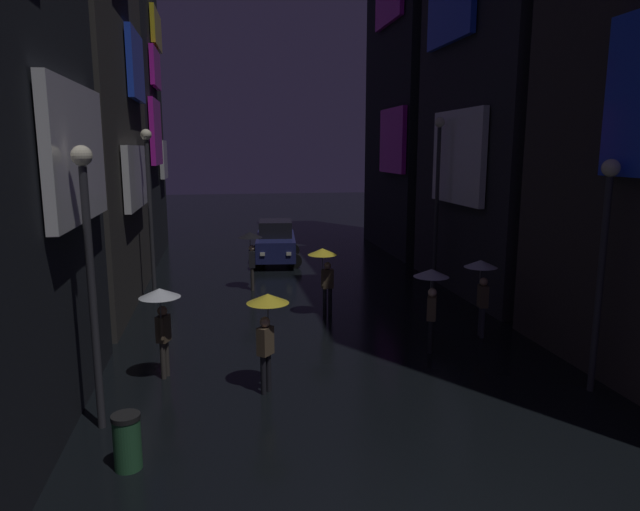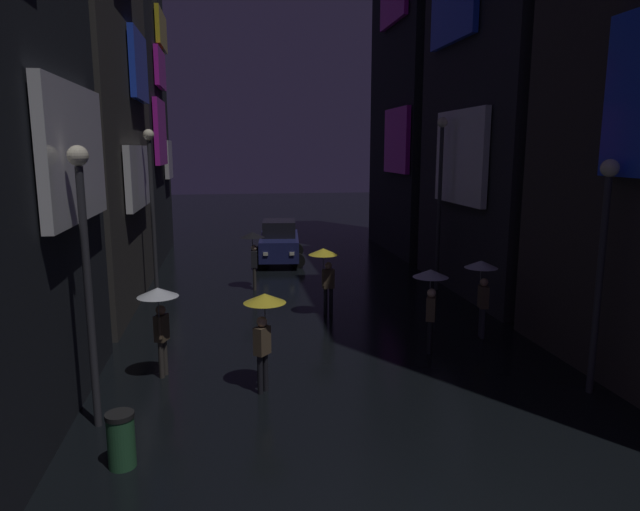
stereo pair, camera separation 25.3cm
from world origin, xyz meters
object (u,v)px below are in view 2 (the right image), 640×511
at_px(pedestrian_near_crossing_clear, 159,307).
at_px(streetlamp_left_far, 152,195).
at_px(pedestrian_foreground_left_black, 253,244).
at_px(trash_bin, 121,440).
at_px(pedestrian_far_right_yellow, 325,263).
at_px(pedestrian_midstreet_left_yellow, 264,315).
at_px(streetlamp_left_near, 85,255).
at_px(pedestrian_midstreet_centre_clear, 431,287).
at_px(pedestrian_foreground_right_clear, 482,277).
at_px(streetlamp_right_far, 440,185).
at_px(car_distant, 279,242).
at_px(streetlamp_right_near, 602,248).

distance_m(pedestrian_near_crossing_clear, streetlamp_left_far, 7.51).
distance_m(pedestrian_foreground_left_black, trash_bin, 12.08).
relative_size(pedestrian_far_right_yellow, pedestrian_midstreet_left_yellow, 1.00).
distance_m(streetlamp_left_near, streetlamp_left_far, 9.32).
xyz_separation_m(pedestrian_midstreet_centre_clear, streetlamp_left_near, (-7.49, -2.87, 1.59)).
distance_m(pedestrian_midstreet_left_yellow, pedestrian_near_crossing_clear, 2.46).
relative_size(pedestrian_foreground_right_clear, streetlamp_right_far, 0.34).
bearing_deg(streetlamp_left_near, car_distant, 72.47).
height_order(pedestrian_foreground_left_black, streetlamp_left_near, streetlamp_left_near).
height_order(streetlamp_left_near, trash_bin, streetlamp_left_near).
distance_m(streetlamp_right_near, streetlamp_left_far, 13.75).
height_order(streetlamp_right_near, trash_bin, streetlamp_right_near).
relative_size(pedestrian_far_right_yellow, pedestrian_foreground_left_black, 1.00).
bearing_deg(pedestrian_far_right_yellow, pedestrian_midstreet_left_yellow, -112.51).
relative_size(pedestrian_foreground_left_black, streetlamp_right_far, 0.34).
height_order(pedestrian_far_right_yellow, streetlamp_left_far, streetlamp_left_far).
relative_size(car_distant, streetlamp_left_near, 0.83).
bearing_deg(streetlamp_right_far, car_distant, 131.09).
bearing_deg(pedestrian_foreground_left_black, streetlamp_right_far, -9.83).
xyz_separation_m(streetlamp_right_near, trash_bin, (-9.30, -1.42, -2.65)).
bearing_deg(car_distant, pedestrian_far_right_yellow, -85.77).
bearing_deg(streetlamp_left_near, pedestrian_midstreet_centre_clear, 20.98).
height_order(pedestrian_foreground_right_clear, pedestrian_foreground_left_black, same).
relative_size(pedestrian_midstreet_left_yellow, streetlamp_left_far, 0.37).
distance_m(pedestrian_midstreet_centre_clear, streetlamp_right_far, 6.99).
relative_size(pedestrian_midstreet_centre_clear, streetlamp_right_far, 0.34).
bearing_deg(pedestrian_far_right_yellow, trash_bin, -120.55).
bearing_deg(car_distant, streetlamp_right_near, -70.92).
xyz_separation_m(streetlamp_right_near, streetlamp_left_far, (-10.00, 9.42, 0.45)).
bearing_deg(pedestrian_near_crossing_clear, streetlamp_left_near, -114.24).
xyz_separation_m(streetlamp_left_far, trash_bin, (0.70, -10.85, -3.10)).
bearing_deg(streetlamp_left_near, pedestrian_near_crossing_clear, 65.76).
bearing_deg(pedestrian_near_crossing_clear, pedestrian_foreground_right_clear, 11.22).
height_order(pedestrian_far_right_yellow, trash_bin, pedestrian_far_right_yellow).
bearing_deg(pedestrian_midstreet_centre_clear, streetlamp_left_far, 139.33).
bearing_deg(pedestrian_far_right_yellow, car_distant, 94.23).
bearing_deg(streetlamp_right_near, car_distant, 109.08).
height_order(car_distant, streetlamp_right_near, streetlamp_right_near).
height_order(pedestrian_far_right_yellow, pedestrian_midstreet_centre_clear, same).
distance_m(pedestrian_midstreet_left_yellow, streetlamp_left_far, 9.00).
bearing_deg(pedestrian_midstreet_left_yellow, streetlamp_right_far, 49.34).
distance_m(pedestrian_near_crossing_clear, streetlamp_left_near, 2.80).
height_order(pedestrian_midstreet_left_yellow, streetlamp_right_near, streetlamp_right_near).
bearing_deg(pedestrian_far_right_yellow, pedestrian_foreground_left_black, 118.29).
bearing_deg(pedestrian_midstreet_centre_clear, pedestrian_far_right_yellow, 120.66).
bearing_deg(pedestrian_near_crossing_clear, pedestrian_midstreet_centre_clear, 6.69).
bearing_deg(streetlamp_right_near, pedestrian_foreground_right_clear, 100.78).
bearing_deg(streetlamp_right_near, streetlamp_left_far, 136.70).
height_order(pedestrian_midstreet_left_yellow, streetlamp_left_near, streetlamp_left_near).
bearing_deg(trash_bin, car_distant, 76.27).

